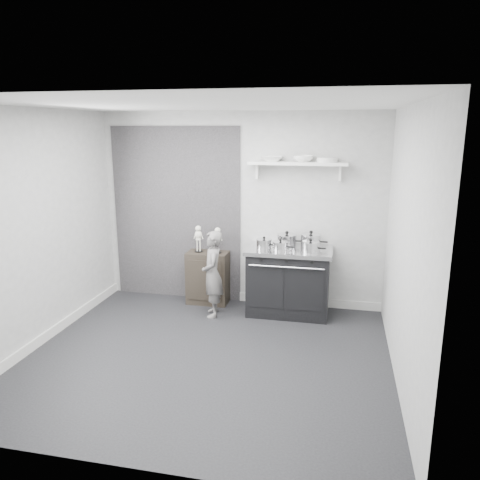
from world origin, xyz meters
name	(u,v)px	position (x,y,z in m)	size (l,w,h in m)	color
ground	(206,357)	(0.00, 0.00, 0.00)	(4.00, 4.00, 0.00)	black
room_shell	(200,209)	(-0.09, 0.15, 1.64)	(4.02, 3.62, 2.71)	#A2A2A0
wall_shelf	(298,164)	(0.80, 1.68, 2.01)	(1.30, 0.26, 0.24)	white
stove	(289,280)	(0.74, 1.48, 0.46)	(1.14, 0.71, 0.91)	black
side_cabinet	(208,278)	(-0.44, 1.61, 0.38)	(0.58, 0.34, 0.75)	black
child	(213,274)	(-0.24, 1.16, 0.58)	(0.43, 0.28, 1.17)	slate
pot_front_left	(264,244)	(0.41, 1.38, 0.98)	(0.29, 0.21, 0.17)	silver
pot_back_left	(287,240)	(0.69, 1.61, 0.99)	(0.36, 0.28, 0.21)	silver
pot_back_right	(311,241)	(1.01, 1.58, 1.00)	(0.36, 0.28, 0.23)	silver
pot_front_right	(310,247)	(1.03, 1.30, 0.99)	(0.31, 0.22, 0.18)	silver
pot_front_center	(280,246)	(0.64, 1.32, 0.97)	(0.29, 0.20, 0.16)	silver
skeleton_full	(198,237)	(-0.57, 1.61, 0.97)	(0.12, 0.08, 0.44)	silver
skeleton_torso	(218,238)	(-0.29, 1.61, 0.97)	(0.12, 0.08, 0.42)	silver
bowl_large	(272,159)	(0.46, 1.67, 2.07)	(0.28, 0.28, 0.07)	white
bowl_small	(303,159)	(0.87, 1.67, 2.08)	(0.27, 0.27, 0.08)	white
plate_stack	(327,160)	(1.18, 1.67, 2.07)	(0.27, 0.27, 0.06)	silver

